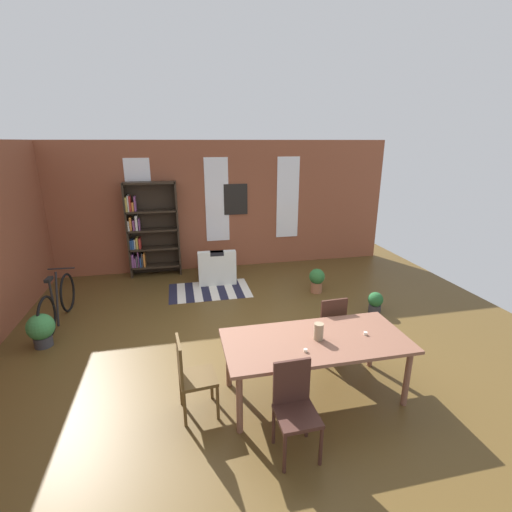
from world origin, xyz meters
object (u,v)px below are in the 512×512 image
at_px(dining_table, 316,345).
at_px(potted_plant_window, 41,329).
at_px(potted_plant_by_shelf, 375,302).
at_px(dining_chair_head_left, 191,374).
at_px(armchair_white, 217,268).
at_px(dining_chair_near_left, 295,406).
at_px(bicycle_second, 58,303).
at_px(potted_plant_corner, 317,279).
at_px(dining_chair_far_right, 329,325).
at_px(bookshelf_tall, 149,230).
at_px(vase_on_table, 319,331).

height_order(dining_table, potted_plant_window, dining_table).
bearing_deg(potted_plant_window, potted_plant_by_shelf, -0.57).
relative_size(dining_chair_head_left, armchair_white, 1.15).
bearing_deg(potted_plant_by_shelf, dining_chair_near_left, -132.58).
distance_m(dining_chair_near_left, bicycle_second, 4.59).
distance_m(dining_table, potted_plant_corner, 3.23).
bearing_deg(dining_chair_head_left, dining_table, 0.26).
distance_m(dining_chair_head_left, potted_plant_corner, 4.00).
relative_size(dining_chair_near_left, potted_plant_by_shelf, 2.42).
height_order(dining_chair_head_left, potted_plant_window, dining_chair_head_left).
bearing_deg(dining_table, bicycle_second, 143.02).
relative_size(dining_table, armchair_white, 2.61).
bearing_deg(bicycle_second, dining_table, -36.98).
bearing_deg(dining_chair_far_right, potted_plant_corner, 72.35).
bearing_deg(bicycle_second, bookshelf_tall, 55.92).
relative_size(dining_chair_far_right, dining_chair_head_left, 1.00).
relative_size(bicycle_second, potted_plant_by_shelf, 4.39).
xyz_separation_m(vase_on_table, bicycle_second, (-3.59, 2.68, -0.51)).
height_order(dining_chair_far_right, potted_plant_corner, dining_chair_far_right).
height_order(dining_chair_near_left, potted_plant_by_shelf, dining_chair_near_left).
relative_size(dining_chair_near_left, dining_chair_far_right, 1.00).
bearing_deg(dining_chair_near_left, dining_chair_far_right, 55.96).
relative_size(bookshelf_tall, potted_plant_by_shelf, 5.42).
bearing_deg(vase_on_table, dining_chair_near_left, -125.45).
bearing_deg(dining_table, potted_plant_window, 151.92).
bearing_deg(potted_plant_by_shelf, dining_chair_head_left, -150.78).
height_order(dining_table, potted_plant_corner, dining_table).
height_order(bicycle_second, potted_plant_window, bicycle_second).
height_order(bookshelf_tall, potted_plant_window, bookshelf_tall).
relative_size(dining_chair_far_right, armchair_white, 1.15).
bearing_deg(potted_plant_by_shelf, dining_table, -135.40).
distance_m(dining_chair_far_right, potted_plant_corner, 2.37).
bearing_deg(potted_plant_corner, vase_on_table, -111.62).
height_order(dining_chair_near_left, potted_plant_corner, dining_chair_near_left).
bearing_deg(bicycle_second, armchair_white, 26.32).
distance_m(dining_chair_head_left, potted_plant_window, 2.89).
bearing_deg(bookshelf_tall, dining_chair_head_left, -81.87).
bearing_deg(dining_chair_far_right, potted_plant_window, 163.71).
height_order(dining_table, vase_on_table, vase_on_table).
relative_size(vase_on_table, dining_chair_head_left, 0.21).
xyz_separation_m(dining_table, bicycle_second, (-3.56, 2.68, -0.34)).
bearing_deg(potted_plant_by_shelf, dining_chair_far_right, -140.85).
relative_size(dining_table, dining_chair_head_left, 2.27).
bearing_deg(armchair_white, potted_plant_by_shelf, -40.50).
bearing_deg(dining_table, dining_chair_far_right, 55.90).
xyz_separation_m(vase_on_table, potted_plant_window, (-3.62, 1.92, -0.58)).
bearing_deg(dining_chair_head_left, dining_chair_near_left, -36.60).
relative_size(potted_plant_by_shelf, potted_plant_window, 0.75).
xyz_separation_m(bicycle_second, potted_plant_window, (-0.03, -0.76, -0.07)).
bearing_deg(dining_chair_head_left, armchair_white, 79.80).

